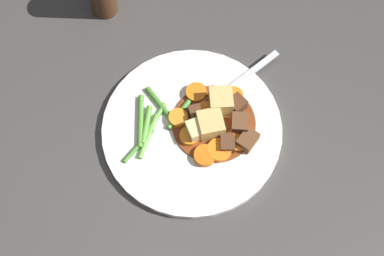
# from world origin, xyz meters

# --- Properties ---
(ground_plane) EXTENTS (3.00, 3.00, 0.00)m
(ground_plane) POSITION_xyz_m (0.00, 0.00, 0.00)
(ground_plane) COLOR #423F3D
(dinner_plate) EXTENTS (0.27, 0.27, 0.01)m
(dinner_plate) POSITION_xyz_m (0.00, 0.00, 0.01)
(dinner_plate) COLOR white
(dinner_plate) RESTS_ON ground_plane
(stew_sauce) EXTENTS (0.13, 0.13, 0.00)m
(stew_sauce) POSITION_xyz_m (0.03, -0.00, 0.01)
(stew_sauce) COLOR brown
(stew_sauce) RESTS_ON dinner_plate
(carrot_slice_0) EXTENTS (0.03, 0.03, 0.01)m
(carrot_slice_0) POSITION_xyz_m (0.07, 0.03, 0.02)
(carrot_slice_0) COLOR orange
(carrot_slice_0) RESTS_ON dinner_plate
(carrot_slice_1) EXTENTS (0.03, 0.03, 0.01)m
(carrot_slice_1) POSITION_xyz_m (0.03, 0.02, 0.02)
(carrot_slice_1) COLOR orange
(carrot_slice_1) RESTS_ON dinner_plate
(carrot_slice_2) EXTENTS (0.04, 0.04, 0.01)m
(carrot_slice_2) POSITION_xyz_m (0.01, -0.05, 0.02)
(carrot_slice_2) COLOR orange
(carrot_slice_2) RESTS_ON dinner_plate
(carrot_slice_3) EXTENTS (0.04, 0.04, 0.01)m
(carrot_slice_3) POSITION_xyz_m (-0.02, 0.02, 0.02)
(carrot_slice_3) COLOR orange
(carrot_slice_3) RESTS_ON dinner_plate
(carrot_slice_4) EXTENTS (0.04, 0.04, 0.01)m
(carrot_slice_4) POSITION_xyz_m (0.06, -0.04, 0.02)
(carrot_slice_4) COLOR orange
(carrot_slice_4) RESTS_ON dinner_plate
(carrot_slice_5) EXTENTS (0.04, 0.04, 0.01)m
(carrot_slice_5) POSITION_xyz_m (0.02, 0.05, 0.02)
(carrot_slice_5) COLOR orange
(carrot_slice_5) RESTS_ON dinner_plate
(carrot_slice_6) EXTENTS (0.05, 0.05, 0.01)m
(carrot_slice_6) POSITION_xyz_m (0.03, -0.05, 0.02)
(carrot_slice_6) COLOR orange
(carrot_slice_6) RESTS_ON dinner_plate
(carrot_slice_7) EXTENTS (0.04, 0.04, 0.01)m
(carrot_slice_7) POSITION_xyz_m (-0.01, -0.01, 0.02)
(carrot_slice_7) COLOR orange
(carrot_slice_7) RESTS_ON dinner_plate
(potato_chunk_0) EXTENTS (0.04, 0.04, 0.03)m
(potato_chunk_0) POSITION_xyz_m (0.03, -0.01, 0.03)
(potato_chunk_0) COLOR #DBBC6B
(potato_chunk_0) RESTS_ON dinner_plate
(potato_chunk_1) EXTENTS (0.04, 0.04, 0.04)m
(potato_chunk_1) POSITION_xyz_m (0.05, 0.03, 0.03)
(potato_chunk_1) COLOR #DBBC6B
(potato_chunk_1) RESTS_ON dinner_plate
(potato_chunk_2) EXTENTS (0.03, 0.03, 0.03)m
(potato_chunk_2) POSITION_xyz_m (0.01, -0.01, 0.03)
(potato_chunk_2) COLOR #EAD68C
(potato_chunk_2) RESTS_ON dinner_plate
(meat_chunk_0) EXTENTS (0.03, 0.03, 0.02)m
(meat_chunk_0) POSITION_xyz_m (0.07, 0.02, 0.02)
(meat_chunk_0) COLOR #4C2B19
(meat_chunk_0) RESTS_ON dinner_plate
(meat_chunk_1) EXTENTS (0.03, 0.03, 0.03)m
(meat_chunk_1) POSITION_xyz_m (0.07, -0.01, 0.03)
(meat_chunk_1) COLOR brown
(meat_chunk_1) RESTS_ON dinner_plate
(meat_chunk_2) EXTENTS (0.04, 0.04, 0.02)m
(meat_chunk_2) POSITION_xyz_m (0.08, -0.04, 0.02)
(meat_chunk_2) COLOR brown
(meat_chunk_2) RESTS_ON dinner_plate
(meat_chunk_3) EXTENTS (0.02, 0.02, 0.02)m
(meat_chunk_3) POSITION_xyz_m (0.01, 0.02, 0.02)
(meat_chunk_3) COLOR #56331E
(meat_chunk_3) RESTS_ON dinner_plate
(meat_chunk_4) EXTENTS (0.03, 0.03, 0.02)m
(meat_chunk_4) POSITION_xyz_m (0.04, -0.04, 0.02)
(meat_chunk_4) COLOR #56331E
(meat_chunk_4) RESTS_ON dinner_plate
(green_bean_0) EXTENTS (0.05, 0.05, 0.01)m
(green_bean_0) POSITION_xyz_m (-0.08, -0.01, 0.02)
(green_bean_0) COLOR #4C8E33
(green_bean_0) RESTS_ON dinner_plate
(green_bean_1) EXTENTS (0.05, 0.05, 0.01)m
(green_bean_1) POSITION_xyz_m (-0.01, 0.03, 0.02)
(green_bean_1) COLOR #4C8E33
(green_bean_1) RESTS_ON dinner_plate
(green_bean_2) EXTENTS (0.04, 0.07, 0.01)m
(green_bean_2) POSITION_xyz_m (-0.07, 0.00, 0.02)
(green_bean_2) COLOR #66AD42
(green_bean_2) RESTS_ON dinner_plate
(green_bean_3) EXTENTS (0.03, 0.06, 0.01)m
(green_bean_3) POSITION_xyz_m (-0.07, 0.02, 0.02)
(green_bean_3) COLOR #66AD42
(green_bean_3) RESTS_ON dinner_plate
(green_bean_4) EXTENTS (0.03, 0.08, 0.01)m
(green_bean_4) POSITION_xyz_m (-0.07, 0.03, 0.02)
(green_bean_4) COLOR #599E38
(green_bean_4) RESTS_ON dinner_plate
(green_bean_5) EXTENTS (0.04, 0.05, 0.01)m
(green_bean_5) POSITION_xyz_m (-0.05, 0.02, 0.02)
(green_bean_5) COLOR #66AD42
(green_bean_5) RESTS_ON dinner_plate
(green_bean_6) EXTENTS (0.03, 0.06, 0.01)m
(green_bean_6) POSITION_xyz_m (-0.04, 0.05, 0.02)
(green_bean_6) COLOR #4C8E33
(green_bean_6) RESTS_ON dinner_plate
(fork) EXTENTS (0.16, 0.09, 0.00)m
(fork) POSITION_xyz_m (0.08, 0.06, 0.01)
(fork) COLOR silver
(fork) RESTS_ON dinner_plate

